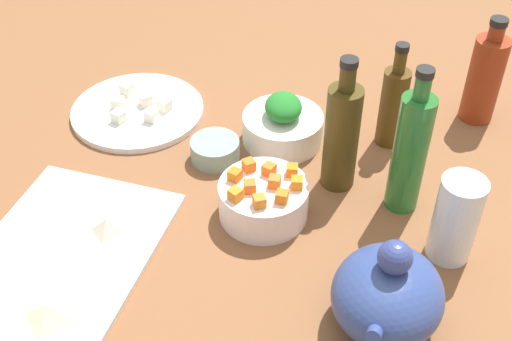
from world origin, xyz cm
name	(u,v)px	position (x,y,z in cm)	size (l,w,h in cm)	color
tabletop	(256,200)	(0.00, 0.00, 1.50)	(190.00, 190.00, 3.00)	brown
cutting_board	(62,258)	(24.61, -21.62, 3.50)	(35.82, 25.57, 1.00)	white
plate_tofu	(138,111)	(-12.88, -29.80, 3.60)	(25.47, 25.47, 1.20)	white
bowl_greens	(283,128)	(-15.29, -0.86, 5.70)	(14.64, 14.64, 5.41)	white
bowl_carrots	(263,200)	(4.16, 2.92, 6.04)	(14.37, 14.37, 6.09)	white
bowl_small_side	(215,150)	(-5.87, -10.12, 4.91)	(8.70, 8.70, 3.82)	gray
teapot	(388,294)	(17.92, 25.77, 8.86)	(17.62, 14.88, 15.28)	#324688
bottle_0	(410,151)	(-6.51, 22.97, 13.98)	(5.38, 5.38, 25.71)	#276B2A
bottle_1	(485,78)	(-35.92, 31.08, 11.85)	(6.27, 6.27, 20.78)	maroon
bottle_2	(342,135)	(-7.81, 11.75, 13.05)	(5.66, 5.66, 24.11)	#423511
bottle_3	(393,105)	(-22.20, 17.18, 11.11)	(4.71, 4.71, 20.09)	#4D3511
drinking_glass_0	(456,219)	(1.67, 31.91, 10.11)	(6.66, 6.66, 14.23)	white
carrot_cube_0	(250,187)	(6.04, 1.38, 9.99)	(1.80, 1.80, 1.80)	orange
carrot_cube_1	(259,201)	(8.56, 3.95, 9.99)	(1.80, 1.80, 1.80)	orange
carrot_cube_2	(275,182)	(3.56, 4.53, 9.99)	(1.80, 1.80, 1.80)	orange
carrot_cube_3	(297,183)	(2.56, 7.84, 9.99)	(1.80, 1.80, 1.80)	orange
carrot_cube_4	(269,169)	(1.13, 2.67, 9.99)	(1.80, 1.80, 1.80)	orange
carrot_cube_5	(234,194)	(8.51, -0.21, 9.99)	(1.80, 1.80, 1.80)	orange
carrot_cube_6	(249,165)	(1.33, -0.70, 9.99)	(1.80, 1.80, 1.80)	orange
carrot_cube_7	(292,170)	(0.02, 6.16, 9.99)	(1.80, 1.80, 1.80)	orange
carrot_cube_8	(235,175)	(4.39, -1.82, 9.99)	(1.80, 1.80, 1.80)	orange
carrot_cube_9	(282,197)	(6.39, 6.77, 9.99)	(1.80, 1.80, 1.80)	orange
chopped_greens_mound	(283,107)	(-15.29, -0.86, 10.44)	(8.09, 6.61, 4.06)	#217628
tofu_cube_0	(146,100)	(-14.70, -28.86, 5.30)	(2.20, 2.20, 2.20)	#EEE2CA
tofu_cube_1	(118,116)	(-7.97, -30.90, 5.30)	(2.20, 2.20, 2.20)	#E3F2CF
tofu_cube_2	(118,103)	(-11.78, -33.28, 5.30)	(2.20, 2.20, 2.20)	white
tofu_cube_3	(151,115)	(-10.48, -25.29, 5.30)	(2.20, 2.20, 2.20)	white
tofu_cube_4	(127,89)	(-16.65, -34.11, 5.30)	(2.20, 2.20, 2.20)	silver
tofu_cube_5	(164,105)	(-14.49, -24.64, 5.30)	(2.20, 2.20, 2.20)	silver
dumpling_0	(107,225)	(17.60, -17.65, 5.32)	(4.29, 4.05, 2.64)	beige
dumpling_2	(49,312)	(34.70, -16.35, 5.25)	(5.85, 5.53, 2.50)	beige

